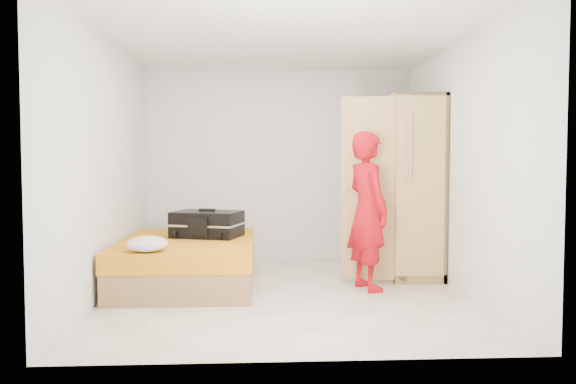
{
  "coord_description": "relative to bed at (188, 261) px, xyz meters",
  "views": [
    {
      "loc": [
        -0.29,
        -5.69,
        1.33
      ],
      "look_at": [
        0.06,
        0.69,
        1.0
      ],
      "focal_mm": 35.0,
      "sensor_mm": 36.0,
      "label": 1
    }
  ],
  "objects": [
    {
      "name": "room",
      "position": [
        1.05,
        -0.46,
        1.05
      ],
      "size": [
        4.0,
        4.02,
        2.6
      ],
      "color": "beige",
      "rests_on": "ground"
    },
    {
      "name": "bed",
      "position": [
        0.0,
        0.0,
        0.0
      ],
      "size": [
        1.42,
        2.02,
        0.5
      ],
      "color": "#916642",
      "rests_on": "ground"
    },
    {
      "name": "wardrobe",
      "position": [
        2.5,
        0.4,
        0.75
      ],
      "size": [
        1.17,
        1.2,
        2.1
      ],
      "color": "#E1B96E",
      "rests_on": "ground"
    },
    {
      "name": "person",
      "position": [
        1.92,
        -0.34,
        0.58
      ],
      "size": [
        0.57,
        0.7,
        1.66
      ],
      "primitive_type": "imported",
      "rotation": [
        0.0,
        0.0,
        1.9
      ],
      "color": "red",
      "rests_on": "ground"
    },
    {
      "name": "suitcase",
      "position": [
        0.19,
        0.18,
        0.39
      ],
      "size": [
        0.86,
        0.73,
        0.32
      ],
      "rotation": [
        0.0,
        0.0,
        -0.3
      ],
      "color": "black",
      "rests_on": "bed"
    },
    {
      "name": "round_cushion",
      "position": [
        -0.27,
        -0.86,
        0.32
      ],
      "size": [
        0.39,
        0.39,
        0.15
      ],
      "primitive_type": "ellipsoid",
      "color": "beige",
      "rests_on": "bed"
    },
    {
      "name": "pillow",
      "position": [
        -0.04,
        0.85,
        0.3
      ],
      "size": [
        0.54,
        0.31,
        0.09
      ],
      "primitive_type": "cube",
      "rotation": [
        0.0,
        0.0,
        0.1
      ],
      "color": "beige",
      "rests_on": "bed"
    }
  ]
}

